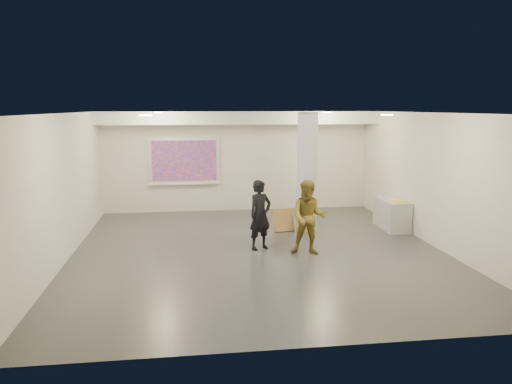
{
  "coord_description": "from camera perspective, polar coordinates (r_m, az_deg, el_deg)",
  "views": [
    {
      "loc": [
        -1.49,
        -10.46,
        3.13
      ],
      "look_at": [
        0.0,
        0.4,
        1.25
      ],
      "focal_mm": 35.0,
      "sensor_mm": 36.0,
      "label": 1
    }
  ],
  "objects": [
    {
      "name": "postit_pad",
      "position": [
        13.04,
        15.92,
        -1.01
      ],
      "size": [
        0.26,
        0.32,
        0.03
      ],
      "primitive_type": "cube",
      "rotation": [
        0.0,
        0.0,
        0.16
      ],
      "color": "#EDFF29",
      "rests_on": "credenza"
    },
    {
      "name": "credenza",
      "position": [
        13.41,
        15.25,
        -2.44
      ],
      "size": [
        0.59,
        1.34,
        0.77
      ],
      "primitive_type": "cube",
      "rotation": [
        0.0,
        0.0,
        -0.03
      ],
      "color": "#A2A4A8",
      "rests_on": "floor"
    },
    {
      "name": "projection_screen",
      "position": [
        15.0,
        -8.2,
        3.49
      ],
      "size": [
        2.1,
        0.13,
        1.42
      ],
      "color": "silver",
      "rests_on": "wall_back"
    },
    {
      "name": "wall_back",
      "position": [
        15.12,
        -2.11,
        3.53
      ],
      "size": [
        8.0,
        0.01,
        3.0
      ],
      "primitive_type": "cube",
      "color": "silver",
      "rests_on": "floor"
    },
    {
      "name": "column",
      "position": [
        12.73,
        5.85,
        2.32
      ],
      "size": [
        0.52,
        0.52,
        3.0
      ],
      "primitive_type": "cylinder",
      "color": "silver",
      "rests_on": "floor"
    },
    {
      "name": "downlight_se",
      "position": [
        9.69,
        14.73,
        8.53
      ],
      "size": [
        0.22,
        0.22,
        0.02
      ],
      "primitive_type": "cylinder",
      "color": "#EBDC76",
      "rests_on": "ceiling"
    },
    {
      "name": "downlight_sw",
      "position": [
        8.99,
        -12.48,
        8.55
      ],
      "size": [
        0.22,
        0.22,
        0.02
      ],
      "primitive_type": "cylinder",
      "color": "#EBDC76",
      "rests_on": "ceiling"
    },
    {
      "name": "cardboard_front",
      "position": [
        12.71,
        3.12,
        -3.22
      ],
      "size": [
        0.56,
        0.31,
        0.57
      ],
      "primitive_type": "cube",
      "rotation": [
        -0.3,
        0.0,
        0.18
      ],
      "color": "olive",
      "rests_on": "floor"
    },
    {
      "name": "man",
      "position": [
        10.69,
        6.05,
        -2.91
      ],
      "size": [
        0.92,
        0.8,
        1.6
      ],
      "primitive_type": "imported",
      "rotation": [
        0.0,
        0.0,
        -0.28
      ],
      "color": "olive",
      "rests_on": "floor"
    },
    {
      "name": "wall_left",
      "position": [
        10.88,
        -21.05,
        0.46
      ],
      "size": [
        0.01,
        9.0,
        3.0
      ],
      "primitive_type": "cube",
      "color": "silver",
      "rests_on": "floor"
    },
    {
      "name": "wall_right",
      "position": [
        11.93,
        19.69,
        1.3
      ],
      "size": [
        0.01,
        9.0,
        3.0
      ],
      "primitive_type": "cube",
      "color": "silver",
      "rests_on": "floor"
    },
    {
      "name": "ceiling",
      "position": [
        10.57,
        0.3,
        9.03
      ],
      "size": [
        8.0,
        9.0,
        0.01
      ],
      "primitive_type": "cube",
      "color": "silver",
      "rests_on": "floor"
    },
    {
      "name": "soffit_band",
      "position": [
        14.49,
        -1.92,
        8.49
      ],
      "size": [
        8.0,
        1.1,
        0.36
      ],
      "primitive_type": "cube",
      "color": "white",
      "rests_on": "ceiling"
    },
    {
      "name": "downlight_ne",
      "position": [
        13.48,
        8.18,
        8.99
      ],
      "size": [
        0.22,
        0.22,
        0.02
      ],
      "primitive_type": "cylinder",
      "color": "#EBDC76",
      "rests_on": "ceiling"
    },
    {
      "name": "cardboard_back",
      "position": [
        12.62,
        5.68,
        -3.43
      ],
      "size": [
        0.5,
        0.18,
        0.53
      ],
      "primitive_type": "cube",
      "rotation": [
        -0.18,
        0.0,
        0.09
      ],
      "color": "olive",
      "rests_on": "floor"
    },
    {
      "name": "floor",
      "position": [
        11.02,
        0.28,
        -6.77
      ],
      "size": [
        8.0,
        9.0,
        0.01
      ],
      "primitive_type": "cube",
      "color": "#34363B",
      "rests_on": "ground"
    },
    {
      "name": "downlight_nw",
      "position": [
        12.98,
        -11.08,
        8.89
      ],
      "size": [
        0.22,
        0.22,
        0.02
      ],
      "primitive_type": "cylinder",
      "color": "#EBDC76",
      "rests_on": "ceiling"
    },
    {
      "name": "papers_stack",
      "position": [
        13.31,
        15.39,
        -0.8
      ],
      "size": [
        0.31,
        0.35,
        0.02
      ],
      "primitive_type": "cube",
      "rotation": [
        0.0,
        0.0,
        0.33
      ],
      "color": "white",
      "rests_on": "credenza"
    },
    {
      "name": "woman",
      "position": [
        10.99,
        0.48,
        -2.65
      ],
      "size": [
        0.67,
        0.59,
        1.55
      ],
      "primitive_type": "imported",
      "rotation": [
        0.0,
        0.0,
        0.5
      ],
      "color": "black",
      "rests_on": "floor"
    },
    {
      "name": "wall_front",
      "position": [
        6.36,
        6.02,
        -5.16
      ],
      "size": [
        8.0,
        0.01,
        3.0
      ],
      "primitive_type": "cube",
      "color": "silver",
      "rests_on": "floor"
    }
  ]
}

